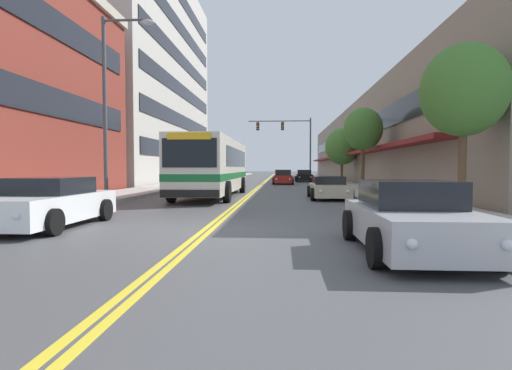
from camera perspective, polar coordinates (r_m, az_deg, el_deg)
The scene contains 18 objects.
ground_plane at distance 47.18m, azimuth 1.39°, elevation 0.56°, with size 240.00×240.00×0.00m, color #4C4C4F.
sidewalk_left at distance 48.01m, azimuth -7.19°, elevation 0.67°, with size 3.34×106.00×0.16m.
sidewalk_right at distance 47.43m, azimuth 10.08°, elevation 0.63°, with size 3.34×106.00×0.16m.
centre_line at distance 47.18m, azimuth 1.39°, elevation 0.56°, with size 0.34×106.00×0.01m.
office_tower_left at distance 48.15m, azimuth -17.61°, elevation 14.49°, with size 12.08×29.62×23.39m.
storefront_row_right at distance 48.48m, azimuth 17.09°, elevation 5.30°, with size 9.10×68.00×8.11m.
city_bus at distance 22.42m, azimuth -6.03°, elevation 2.86°, with size 2.88×11.70×3.09m.
car_white_parked_left_near at distance 12.18m, azimuth -27.61°, elevation -2.37°, with size 2.19×4.55×1.34m.
car_navy_parked_left_mid at distance 42.86m, azimuth -4.79°, elevation 1.20°, with size 2.20×4.80×1.35m.
car_silver_parked_right_foreground at distance 8.13m, azimuth 21.17°, elevation -4.55°, with size 2.08×4.23×1.36m.
car_champagne_parked_right_mid at distance 20.89m, azimuth 10.36°, elevation -0.43°, with size 2.03×4.33×1.15m.
car_black_parked_right_far at distance 45.68m, azimuth 6.88°, elevation 1.26°, with size 2.02×4.43×1.35m.
car_red_moving_lead at distance 38.88m, azimuth 3.88°, elevation 1.08°, with size 1.99×4.55×1.39m.
traffic_signal_mast at distance 46.80m, azimuth 4.88°, elevation 6.99°, with size 7.27×0.38×7.36m.
street_lamp_left_near at distance 17.60m, azimuth -19.91°, elevation 12.05°, with size 2.17×0.28×7.68m.
street_tree_right_near at distance 14.84m, azimuth 27.57°, elevation 11.88°, with size 2.72×2.72×5.44m.
street_tree_right_mid at distance 27.03m, azimuth 15.06°, elevation 7.67°, with size 2.51×2.51×5.32m.
street_tree_right_far at distance 39.88m, azimuth 12.18°, elevation 5.38°, with size 3.24×3.24×5.27m.
Camera 1 is at (1.90, -10.12, 1.60)m, focal length 28.00 mm.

